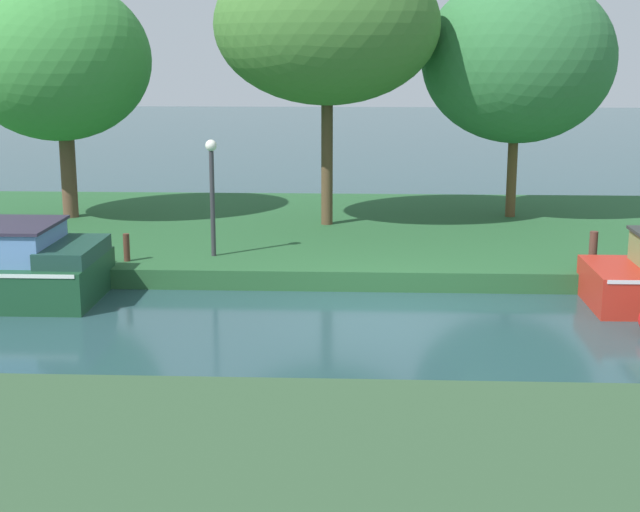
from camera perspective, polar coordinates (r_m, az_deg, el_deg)
name	(u,v)px	position (r m, az deg, el deg)	size (l,w,h in m)	color
ground_plane	(390,322)	(16.41, 4.29, -4.03)	(120.00, 120.00, 0.00)	#26484C
riverbank_far	(382,233)	(23.16, 3.83, 1.43)	(72.00, 10.00, 0.40)	#27582F
willow_tree_left	(57,60)	(24.27, -15.83, 11.45)	(4.65, 4.26, 5.98)	brown
willow_tree_centre	(327,25)	(22.50, 0.42, 13.95)	(5.34, 4.43, 6.69)	brown
willow_tree_right	(518,59)	(24.18, 12.05, 11.70)	(4.82, 4.24, 6.10)	brown
lamp_post	(212,182)	(19.51, -6.63, 4.54)	(0.24, 0.24, 2.45)	#333338
mooring_post_near	(593,249)	(19.46, 16.38, 0.43)	(0.17, 0.17, 0.71)	#533027
mooring_post_far	(127,247)	(19.52, -11.76, 0.52)	(0.13, 0.13, 0.57)	#4F2F22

